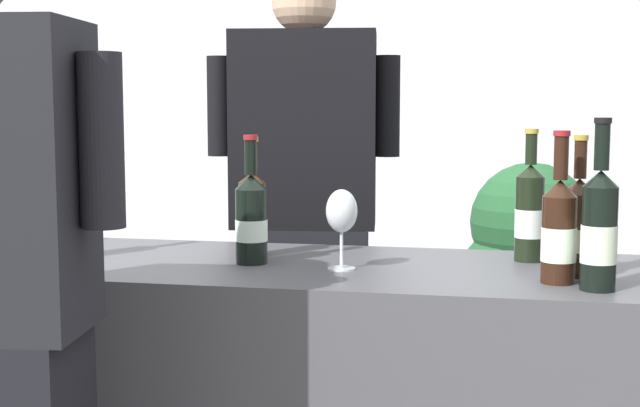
% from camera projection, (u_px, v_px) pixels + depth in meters
% --- Properties ---
extents(wall_back, '(8.00, 0.10, 2.80)m').
position_uv_depth(wall_back, '(384.00, 88.00, 4.70)').
color(wall_back, silver).
rests_on(wall_back, ground_plane).
extents(wine_bottle_1, '(0.08, 0.08, 0.33)m').
position_uv_depth(wine_bottle_1, '(559.00, 230.00, 1.95)').
color(wine_bottle_1, black).
rests_on(wine_bottle_1, counter).
extents(wine_bottle_2, '(0.07, 0.07, 0.31)m').
position_uv_depth(wine_bottle_2, '(253.00, 213.00, 2.29)').
color(wine_bottle_2, black).
rests_on(wine_bottle_2, counter).
extents(wine_bottle_3, '(0.08, 0.08, 0.32)m').
position_uv_depth(wine_bottle_3, '(251.00, 218.00, 2.19)').
color(wine_bottle_3, black).
rests_on(wine_bottle_3, counter).
extents(wine_bottle_4, '(0.08, 0.08, 0.36)m').
position_uv_depth(wine_bottle_4, '(599.00, 229.00, 1.87)').
color(wine_bottle_4, black).
rests_on(wine_bottle_4, counter).
extents(wine_bottle_7, '(0.07, 0.07, 0.33)m').
position_uv_depth(wine_bottle_7, '(530.00, 212.00, 2.22)').
color(wine_bottle_7, black).
rests_on(wine_bottle_7, counter).
extents(wine_bottle_8, '(0.08, 0.08, 0.35)m').
position_uv_depth(wine_bottle_8, '(60.00, 211.00, 2.26)').
color(wine_bottle_8, black).
rests_on(wine_bottle_8, counter).
extents(wine_bottle_9, '(0.08, 0.08, 0.32)m').
position_uv_depth(wine_bottle_9, '(578.00, 227.00, 2.02)').
color(wine_bottle_9, black).
rests_on(wine_bottle_9, counter).
extents(wine_glass, '(0.07, 0.07, 0.19)m').
position_uv_depth(wine_glass, '(342.00, 214.00, 2.11)').
color(wine_glass, silver).
rests_on(wine_glass, counter).
extents(person_server, '(0.61, 0.30, 1.74)m').
position_uv_depth(person_server, '(303.00, 252.00, 2.87)').
color(person_server, black).
rests_on(person_server, ground_plane).
extents(potted_shrub, '(0.54, 0.56, 1.12)m').
position_uv_depth(potted_shrub, '(536.00, 272.00, 3.06)').
color(potted_shrub, brown).
rests_on(potted_shrub, ground_plane).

